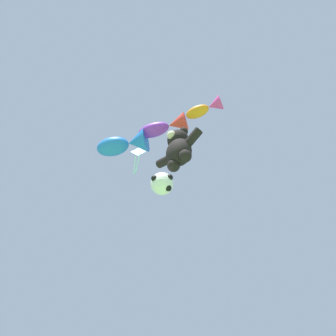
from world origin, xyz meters
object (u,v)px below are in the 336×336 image
teddy_bear_kite (178,148)px  fish_kite_tangerine (206,108)px  fish_kite_violet (165,127)px  soccer_ball_kite (162,184)px  diamond_kite (138,155)px  fish_kite_cobalt (125,144)px

teddy_bear_kite → fish_kite_tangerine: (1.52, 0.19, 1.82)m
fish_kite_violet → teddy_bear_kite: bearing=43.1°
fish_kite_violet → soccer_ball_kite: bearing=143.9°
teddy_bear_kite → soccer_ball_kite: (-0.86, -0.02, -1.55)m
teddy_bear_kite → diamond_kite: diamond_kite is taller
fish_kite_cobalt → fish_kite_violet: bearing=21.2°
fish_kite_tangerine → teddy_bear_kite: bearing=-172.8°
fish_kite_tangerine → fish_kite_cobalt: 3.98m
soccer_ball_kite → fish_kite_violet: bearing=-36.1°
soccer_ball_kite → diamond_kite: (-3.04, 0.86, 6.66)m
fish_kite_violet → fish_kite_cobalt: bearing=-158.8°
teddy_bear_kite → fish_kite_violet: 2.05m
teddy_bear_kite → fish_kite_cobalt: bearing=-154.2°
teddy_bear_kite → diamond_kite: 6.48m
teddy_bear_kite → fish_kite_violet: size_ratio=1.03×
fish_kite_tangerine → fish_kite_violet: bearing=-163.8°
soccer_ball_kite → diamond_kite: diamond_kite is taller
teddy_bear_kite → fish_kite_cobalt: fish_kite_cobalt is taller
teddy_bear_kite → fish_kite_violet: fish_kite_violet is taller
fish_kite_tangerine → diamond_kite: diamond_kite is taller
fish_kite_tangerine → fish_kite_violet: (-1.90, -0.55, 0.17)m
fish_kite_tangerine → fish_kite_cobalt: size_ratio=0.67×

